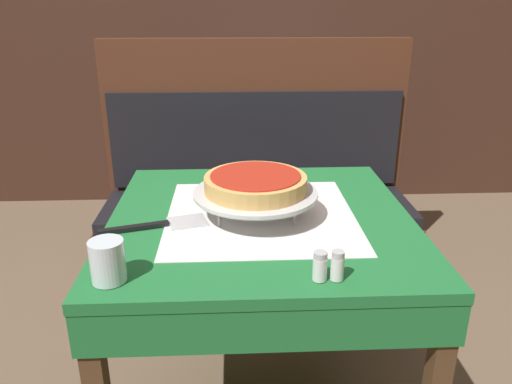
{
  "coord_description": "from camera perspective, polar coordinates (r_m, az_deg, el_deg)",
  "views": [
    {
      "loc": [
        -0.08,
        -1.34,
        1.35
      ],
      "look_at": [
        -0.02,
        -0.04,
        0.85
      ],
      "focal_mm": 35.0,
      "sensor_mm": 36.0,
      "label": 1
    }
  ],
  "objects": [
    {
      "name": "pizza_server",
      "position": [
        1.42,
        -11.06,
        -3.71
      ],
      "size": [
        0.3,
        0.14,
        0.01
      ],
      "color": "#BCBCC1",
      "rests_on": "dining_table_front"
    },
    {
      "name": "water_glass_near",
      "position": [
        1.16,
        -16.6,
        -7.57
      ],
      "size": [
        0.08,
        0.08,
        0.1
      ],
      "color": "silver",
      "rests_on": "dining_table_front"
    },
    {
      "name": "pepper_shaker",
      "position": [
        1.14,
        9.29,
        -8.3
      ],
      "size": [
        0.03,
        0.03,
        0.07
      ],
      "color": "silver",
      "rests_on": "dining_table_front"
    },
    {
      "name": "pizza_pan_stand",
      "position": [
        1.42,
        -0.06,
        -0.27
      ],
      "size": [
        0.36,
        0.36,
        0.08
      ],
      "color": "#ADADB2",
      "rests_on": "dining_table_front"
    },
    {
      "name": "dining_table_rear",
      "position": [
        2.98,
        3.38,
        7.29
      ],
      "size": [
        0.66,
        0.66,
        0.76
      ],
      "color": "#194799",
      "rests_on": "ground_plane"
    },
    {
      "name": "back_wall_panel",
      "position": [
        3.42,
        -1.49,
        18.58
      ],
      "size": [
        6.0,
        0.04,
        2.4
      ],
      "primitive_type": "cube",
      "color": "#3D2319",
      "rests_on": "ground_plane"
    },
    {
      "name": "condiment_caddy",
      "position": [
        3.0,
        2.82,
        10.56
      ],
      "size": [
        0.13,
        0.13,
        0.15
      ],
      "color": "black",
      "rests_on": "dining_table_rear"
    },
    {
      "name": "dining_table_front",
      "position": [
        1.5,
        0.54,
        -5.86
      ],
      "size": [
        0.88,
        0.88,
        0.76
      ],
      "color": "#1E6B33",
      "rests_on": "ground_plane"
    },
    {
      "name": "booth_bench",
      "position": [
        2.41,
        0.12,
        -3.52
      ],
      "size": [
        1.44,
        0.48,
        1.19
      ],
      "color": "#4C2819",
      "rests_on": "ground_plane"
    },
    {
      "name": "salt_shaker",
      "position": [
        1.13,
        7.32,
        -8.41
      ],
      "size": [
        0.03,
        0.03,
        0.07
      ],
      "color": "silver",
      "rests_on": "dining_table_front"
    },
    {
      "name": "deep_dish_pizza",
      "position": [
        1.41,
        -0.06,
        1.03
      ],
      "size": [
        0.29,
        0.29,
        0.05
      ],
      "color": "tan",
      "rests_on": "pizza_pan_stand"
    }
  ]
}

